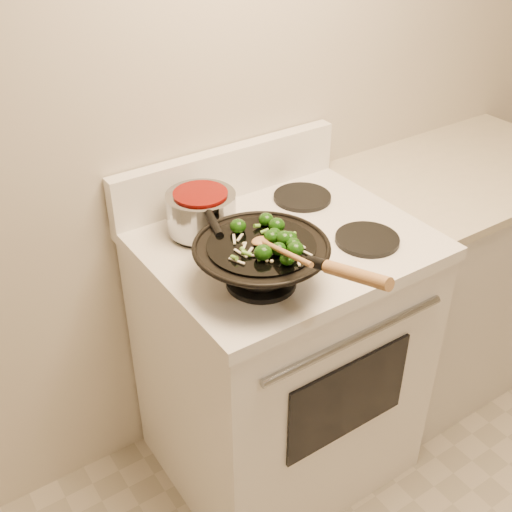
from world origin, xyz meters
TOP-DOWN VIEW (x-y plane):
  - stove at (-0.07, 1.17)m, footprint 0.78×0.67m
  - counter_unit at (0.75, 1.20)m, footprint 0.90×0.62m
  - wok at (-0.25, 1.02)m, footprint 0.34×0.57m
  - stirfry at (-0.22, 1.00)m, footprint 0.20×0.23m
  - wooden_spoon at (-0.25, 0.96)m, footprint 0.05×0.23m
  - saucepan at (-0.25, 1.32)m, footprint 0.20×0.31m

SIDE VIEW (x-z plane):
  - counter_unit at x=0.75m, z-range 0.00..0.91m
  - stove at x=-0.07m, z-range -0.07..1.01m
  - saucepan at x=-0.25m, z-range 0.93..1.05m
  - wok at x=-0.25m, z-range 0.88..1.10m
  - stirfry at x=-0.22m, z-range 1.03..1.07m
  - wooden_spoon at x=-0.25m, z-range 1.03..1.09m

